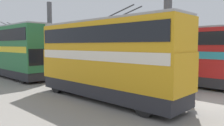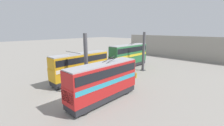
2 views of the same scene
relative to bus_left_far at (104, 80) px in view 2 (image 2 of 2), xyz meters
The scene contains 11 objects.
ground_plane 5.59m from the bus_left_far, 121.81° to the left, with size 240.00×240.00×0.00m, color gray.
depot_back_wall 36.47m from the bus_left_far, ahead, with size 0.50×36.00×7.01m.
support_column_near 4.37m from the bus_left_far, 83.33° to the left, with size 1.01×1.01×8.43m.
support_column_far 16.53m from the bus_left_far, 14.54° to the left, with size 1.01×1.01×8.43m.
bus_left_far is the anchor object (origin of this frame).
bus_right_near 8.62m from the bus_left_far, 73.77° to the left, with size 10.66×2.54×5.57m.
bus_right_far 18.14m from the bus_left_far, 27.13° to the left, with size 11.46×2.54×6.05m.
person_aisle_foreground 5.02m from the bus_left_far, 108.24° to the left, with size 0.47×0.46×1.62m.
person_by_left_row 2.85m from the bus_left_far, 78.19° to the left, with size 0.41×0.48×1.81m.
person_by_right_row 6.89m from the bus_left_far, 109.95° to the left, with size 0.45×0.48×1.74m.
oil_drum 10.93m from the bus_left_far, 12.50° to the left, with size 0.58×0.58×0.88m.
Camera 2 is at (-9.70, -17.18, 8.90)m, focal length 24.00 mm.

